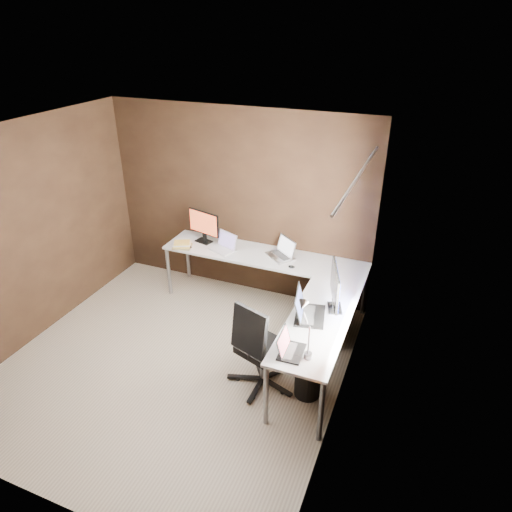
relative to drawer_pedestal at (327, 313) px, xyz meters
The scene contains 15 objects.
room 1.82m from the drawer_pedestal, 135.13° to the right, with size 3.60×3.60×2.50m.
desk 0.71m from the drawer_pedestal, 169.36° to the right, with size 2.65×2.25×0.73m.
drawer_pedestal is the anchor object (origin of this frame).
monitor_left 2.00m from the drawer_pedestal, 167.08° to the left, with size 0.49×0.19×0.43m.
monitor_right 0.88m from the drawer_pedestal, 73.02° to the right, with size 0.22×0.56×0.47m.
laptop_white 1.59m from the drawer_pedestal, 168.36° to the left, with size 0.39×0.34×0.22m.
laptop_silver 0.96m from the drawer_pedestal, 150.72° to the left, with size 0.44×0.42×0.24m.
laptop_black_big 0.89m from the drawer_pedestal, 95.42° to the right, with size 0.37×0.47×0.28m.
laptop_black_small 1.43m from the drawer_pedestal, 92.40° to the right, with size 0.23×0.31×0.20m.
book_stack 2.09m from the drawer_pedestal, behind, with size 0.28×0.25×0.08m.
mouse_left 1.99m from the drawer_pedestal, behind, with size 0.08×0.05×0.03m, color black.
mouse_corner 0.70m from the drawer_pedestal, 163.10° to the left, with size 0.08×0.05×0.03m, color black.
desk_lamp 1.51m from the drawer_pedestal, 87.14° to the right, with size 0.18×0.21×0.54m.
office_chair 1.17m from the drawer_pedestal, 111.50° to the right, with size 0.57×0.60×1.01m.
wastebasket 1.06m from the drawer_pedestal, 86.18° to the right, with size 0.27×0.27×0.31m, color black.
Camera 1 is at (2.32, -3.33, 3.43)m, focal length 32.00 mm.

